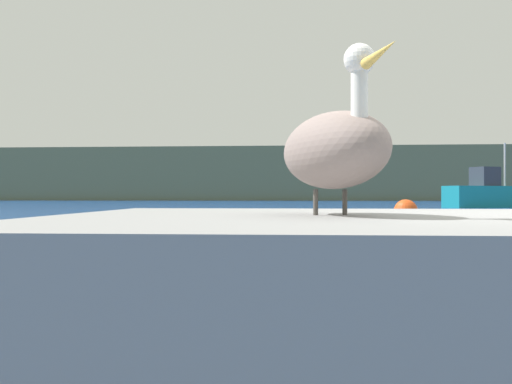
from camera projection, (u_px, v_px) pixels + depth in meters
The scene contains 5 objects.
hillside_backdrop at pixel (306, 175), 77.52m from camera, with size 140.00×11.92×7.36m, color #5B664C.
pier_dock at pixel (334, 275), 3.21m from camera, with size 3.36×3.14×0.71m, color gray.
pelican at pixel (334, 149), 3.20m from camera, with size 0.83×1.37×0.92m.
fishing_boat_teal at pixel (485, 194), 34.26m from camera, with size 5.74×3.91×4.17m.
mooring_buoy at pixel (406, 211), 15.64m from camera, with size 0.69×0.69×0.69m, color #E54C19.
Camera 1 is at (-1.49, -3.66, 0.83)m, focal length 37.83 mm.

